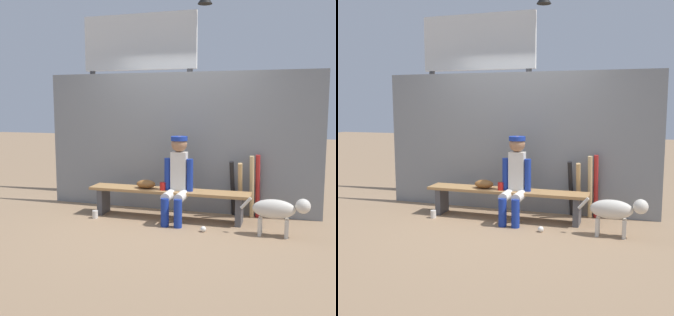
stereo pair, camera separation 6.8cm
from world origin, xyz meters
TOP-DOWN VIEW (x-y plane):
  - ground_plane at (0.00, 0.00)m, footprint 30.00×30.00m
  - chainlink_fence at (0.00, 0.49)m, footprint 4.21×0.03m
  - dugout_bench at (0.00, 0.00)m, footprint 2.32×0.36m
  - player_seated at (0.16, -0.10)m, footprint 0.41×0.55m
  - baseball_glove at (-0.33, 0.00)m, footprint 0.28×0.20m
  - bat_aluminum_black at (0.86, 0.39)m, footprint 0.10×0.24m
  - bat_wood_tan at (0.97, 0.34)m, footprint 0.07×0.25m
  - bat_wood_natural at (1.13, 0.37)m, footprint 0.08×0.15m
  - bat_aluminum_red at (1.21, 0.40)m, footprint 0.08×0.14m
  - baseball at (0.61, -0.47)m, footprint 0.07×0.07m
  - cup_on_ground at (-1.00, -0.29)m, footprint 0.08×0.08m
  - cup_on_bench at (-0.06, -0.06)m, footprint 0.08×0.08m
  - scoreboard at (-0.91, 1.43)m, footprint 2.34×0.27m
  - dog at (1.53, -0.36)m, footprint 0.84×0.20m

SIDE VIEW (x-z plane):
  - ground_plane at x=0.00m, z-range 0.00..0.00m
  - baseball at x=0.61m, z-range 0.00..0.07m
  - cup_on_ground at x=-1.00m, z-range 0.00..0.11m
  - dugout_bench at x=0.00m, z-range 0.12..0.54m
  - dog at x=1.53m, z-range 0.09..0.58m
  - bat_wood_tan at x=0.97m, z-range 0.00..0.81m
  - bat_aluminum_black at x=0.86m, z-range 0.00..0.82m
  - bat_wood_natural at x=1.13m, z-range 0.00..0.90m
  - bat_aluminum_red at x=1.21m, z-range 0.00..0.92m
  - cup_on_bench at x=-0.06m, z-range 0.42..0.53m
  - baseball_glove at x=-0.33m, z-range 0.42..0.54m
  - player_seated at x=0.16m, z-range 0.04..1.22m
  - chainlink_fence at x=0.00m, z-range 0.00..2.09m
  - scoreboard at x=-0.91m, z-range 0.69..4.11m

